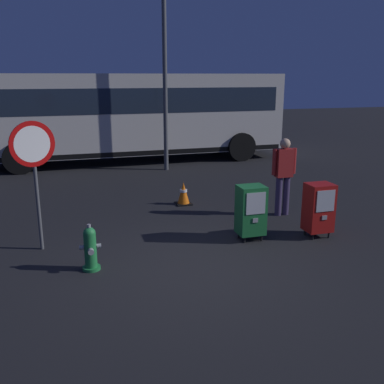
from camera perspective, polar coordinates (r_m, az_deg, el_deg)
ground_plane at (r=7.02m, az=0.45°, el=-9.75°), size 60.00×60.00×0.00m
fire_hydrant at (r=6.97m, az=-13.14°, el=-7.20°), size 0.33×0.32×0.75m
newspaper_box_primary at (r=8.02m, az=7.70°, el=-2.34°), size 0.48×0.42×1.02m
newspaper_box_secondary at (r=8.43m, az=16.22°, el=-1.95°), size 0.48×0.42×1.02m
stop_sign at (r=7.69m, az=-19.96°, el=4.07°), size 0.71×0.31×2.23m
pedestrian at (r=9.49m, az=11.88°, el=2.54°), size 0.55×0.22×1.67m
traffic_cone at (r=10.23m, az=-1.12°, el=-0.20°), size 0.36×0.36×0.53m
bus_near at (r=15.63m, az=-7.97°, el=10.31°), size 10.52×2.85×3.00m
street_light_near_left at (r=22.99m, az=-3.62°, el=19.31°), size 0.32×0.32×8.23m
street_light_near_right at (r=13.87m, az=-3.64°, el=19.54°), size 0.32×0.32×6.98m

